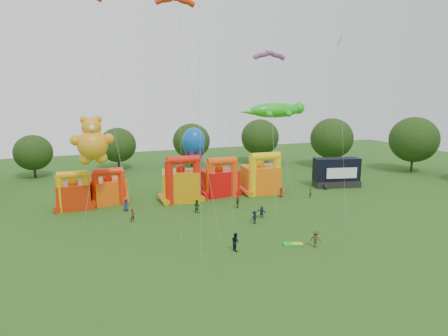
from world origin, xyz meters
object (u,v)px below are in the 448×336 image
object	(u,v)px
bouncy_castle_2	(181,184)
gecko_kite	(278,124)
octopus_kite	(196,153)
bouncy_castle_0	(74,194)
spectator_4	(238,202)
teddy_bear_kite	(91,157)
spectator_0	(126,205)
stage_trailer	(337,173)

from	to	relation	value
bouncy_castle_2	gecko_kite	distance (m)	20.43
bouncy_castle_2	octopus_kite	distance (m)	6.13
bouncy_castle_0	spectator_4	world-z (taller)	bouncy_castle_0
gecko_kite	octopus_kite	size ratio (longest dim) A/B	1.35
teddy_bear_kite	spectator_0	xyz separation A→B (m)	(4.24, 0.41, -7.18)
stage_trailer	teddy_bear_kite	xyz separation A→B (m)	(-40.96, -2.18, 5.59)
stage_trailer	gecko_kite	xyz separation A→B (m)	(-9.76, 4.05, 8.61)
octopus_kite	teddy_bear_kite	bearing A→B (deg)	-160.27
stage_trailer	gecko_kite	size ratio (longest dim) A/B	0.57
teddy_bear_kite	gecko_kite	size ratio (longest dim) A/B	0.92
bouncy_castle_0	spectator_4	distance (m)	23.48
teddy_bear_kite	octopus_kite	xyz separation A→B (m)	(16.18, 5.80, -1.19)
bouncy_castle_0	octopus_kite	size ratio (longest dim) A/B	0.52
teddy_bear_kite	spectator_0	size ratio (longest dim) A/B	7.78
spectator_0	bouncy_castle_0	bearing A→B (deg)	141.15
bouncy_castle_0	teddy_bear_kite	xyz separation A→B (m)	(2.57, -4.03, 5.85)
octopus_kite	spectator_4	xyz separation A→B (m)	(3.33, -9.62, -6.03)
octopus_kite	bouncy_castle_2	bearing A→B (deg)	-136.44
teddy_bear_kite	spectator_4	bearing A→B (deg)	-11.08
octopus_kite	stage_trailer	bearing A→B (deg)	-8.31
gecko_kite	spectator_0	distance (m)	29.41
bouncy_castle_2	teddy_bear_kite	bearing A→B (deg)	-168.29
octopus_kite	spectator_0	world-z (taller)	octopus_kite
octopus_kite	bouncy_castle_0	bearing A→B (deg)	-174.60
spectator_0	octopus_kite	bearing A→B (deg)	13.39
stage_trailer	spectator_0	world-z (taller)	stage_trailer
bouncy_castle_0	gecko_kite	size ratio (longest dim) A/B	0.39
bouncy_castle_2	spectator_0	bearing A→B (deg)	-165.37
bouncy_castle_0	gecko_kite	xyz separation A→B (m)	(33.77, 2.21, 8.87)
teddy_bear_kite	spectator_0	distance (m)	8.35
teddy_bear_kite	gecko_kite	world-z (taller)	gecko_kite
gecko_kite	octopus_kite	world-z (taller)	gecko_kite
bouncy_castle_0	teddy_bear_kite	bearing A→B (deg)	-57.45
stage_trailer	octopus_kite	size ratio (longest dim) A/B	0.76
teddy_bear_kite	spectator_4	size ratio (longest dim) A/B	8.11
bouncy_castle_2	teddy_bear_kite	size ratio (longest dim) A/B	0.54
bouncy_castle_0	gecko_kite	distance (m)	34.98
bouncy_castle_2	spectator_0	xyz separation A→B (m)	(-8.65, -2.26, -1.87)
spectator_0	spectator_4	xyz separation A→B (m)	(15.27, -4.24, -0.04)
teddy_bear_kite	octopus_kite	distance (m)	17.23
octopus_kite	spectator_0	distance (m)	14.40
spectator_4	spectator_0	bearing A→B (deg)	-58.39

